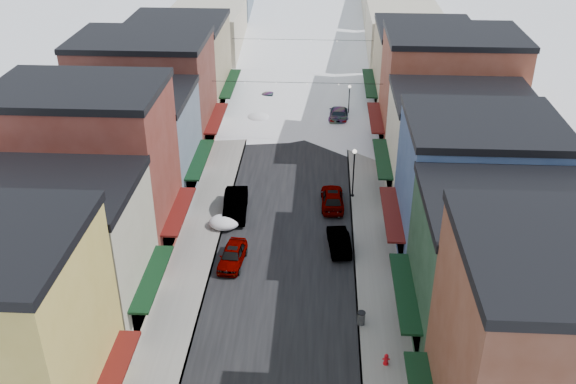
# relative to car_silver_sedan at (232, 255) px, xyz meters

# --- Properties ---
(road) EXTENTS (10.00, 160.00, 0.01)m
(road) POSITION_rel_car_silver_sedan_xyz_m (3.63, 41.24, -0.68)
(road) COLOR black
(road) RESTS_ON ground
(sidewalk_left) EXTENTS (3.20, 160.00, 0.15)m
(sidewalk_left) POSITION_rel_car_silver_sedan_xyz_m (-2.97, 41.24, -0.61)
(sidewalk_left) COLOR gray
(sidewalk_left) RESTS_ON ground
(sidewalk_right) EXTENTS (3.20, 160.00, 0.15)m
(sidewalk_right) POSITION_rel_car_silver_sedan_xyz_m (10.23, 41.24, -0.61)
(sidewalk_right) COLOR gray
(sidewalk_right) RESTS_ON ground
(curb_left) EXTENTS (0.10, 160.00, 0.15)m
(curb_left) POSITION_rel_car_silver_sedan_xyz_m (-1.42, 41.24, -0.61)
(curb_left) COLOR slate
(curb_left) RESTS_ON ground
(curb_right) EXTENTS (0.10, 160.00, 0.15)m
(curb_right) POSITION_rel_car_silver_sedan_xyz_m (8.68, 41.24, -0.61)
(curb_right) COLOR slate
(curb_right) RESTS_ON ground
(bldg_l_cream) EXTENTS (11.30, 8.20, 9.50)m
(bldg_l_cream) POSITION_rel_car_silver_sedan_xyz_m (-9.56, -6.26, 4.07)
(bldg_l_cream) COLOR #B8B094
(bldg_l_cream) RESTS_ON ground
(bldg_l_brick_near) EXTENTS (12.30, 8.20, 12.50)m
(bldg_l_brick_near) POSITION_rel_car_silver_sedan_xyz_m (-10.06, 1.74, 5.57)
(bldg_l_brick_near) COLOR maroon
(bldg_l_brick_near) RESTS_ON ground
(bldg_l_grayblue) EXTENTS (11.30, 9.20, 9.00)m
(bldg_l_grayblue) POSITION_rel_car_silver_sedan_xyz_m (-9.56, 10.24, 3.82)
(bldg_l_grayblue) COLOR slate
(bldg_l_grayblue) RESTS_ON ground
(bldg_l_brick_far) EXTENTS (13.30, 9.20, 11.00)m
(bldg_l_brick_far) POSITION_rel_car_silver_sedan_xyz_m (-10.56, 19.24, 4.82)
(bldg_l_brick_far) COLOR #5D281E
(bldg_l_brick_far) RESTS_ON ground
(bldg_l_tan) EXTENTS (11.30, 11.20, 10.00)m
(bldg_l_tan) POSITION_rel_car_silver_sedan_xyz_m (-9.56, 29.24, 4.32)
(bldg_l_tan) COLOR #9B8A66
(bldg_l_tan) RESTS_ON ground
(bldg_r_brick_near) EXTENTS (12.30, 9.20, 12.50)m
(bldg_r_brick_near) POSITION_rel_car_silver_sedan_xyz_m (17.32, -15.76, 5.57)
(bldg_r_brick_near) COLOR brown
(bldg_r_brick_near) RESTS_ON ground
(bldg_r_green) EXTENTS (11.30, 9.20, 9.50)m
(bldg_r_green) POSITION_rel_car_silver_sedan_xyz_m (16.82, -6.76, 4.07)
(bldg_r_green) COLOR #1C3A24
(bldg_r_green) RESTS_ON ground
(bldg_r_blue) EXTENTS (11.30, 9.20, 10.50)m
(bldg_r_blue) POSITION_rel_car_silver_sedan_xyz_m (16.82, 2.24, 4.57)
(bldg_r_blue) COLOR #354D79
(bldg_r_blue) RESTS_ON ground
(bldg_r_cream) EXTENTS (12.30, 9.20, 9.00)m
(bldg_r_cream) POSITION_rel_car_silver_sedan_xyz_m (17.32, 11.24, 3.82)
(bldg_r_cream) COLOR beige
(bldg_r_cream) RESTS_ON ground
(bldg_r_brick_far) EXTENTS (13.30, 9.20, 11.50)m
(bldg_r_brick_far) POSITION_rel_car_silver_sedan_xyz_m (17.82, 20.24, 5.07)
(bldg_r_brick_far) COLOR brown
(bldg_r_brick_far) RESTS_ON ground
(bldg_r_tan) EXTENTS (11.30, 11.20, 9.50)m
(bldg_r_tan) POSITION_rel_car_silver_sedan_xyz_m (16.82, 30.24, 4.07)
(bldg_r_tan) COLOR tan
(bldg_r_tan) RESTS_ON ground
(distant_blocks) EXTENTS (34.00, 55.00, 8.00)m
(distant_blocks) POSITION_rel_car_silver_sedan_xyz_m (3.63, 64.24, 3.32)
(distant_blocks) COLOR gray
(distant_blocks) RESTS_ON ground
(overhead_cables) EXTENTS (16.40, 15.04, 0.04)m
(overhead_cables) POSITION_rel_car_silver_sedan_xyz_m (3.63, 28.74, 5.52)
(overhead_cables) COLOR black
(overhead_cables) RESTS_ON ground
(car_silver_sedan) EXTENTS (1.99, 4.15, 1.37)m
(car_silver_sedan) POSITION_rel_car_silver_sedan_xyz_m (0.00, 0.00, 0.00)
(car_silver_sedan) COLOR #ACAFB5
(car_silver_sedan) RESTS_ON ground
(car_dark_hatch) EXTENTS (2.10, 5.21, 1.68)m
(car_dark_hatch) POSITION_rel_car_silver_sedan_xyz_m (-0.67, 6.96, 0.16)
(car_dark_hatch) COLOR black
(car_dark_hatch) RESTS_ON ground
(car_silver_wagon) EXTENTS (2.63, 5.54, 1.56)m
(car_silver_wagon) POSITION_rel_car_silver_sedan_xyz_m (-0.08, 30.75, 0.10)
(car_silver_wagon) COLOR #A4A7AC
(car_silver_wagon) RESTS_ON ground
(car_green_sedan) EXTENTS (1.89, 4.28, 1.37)m
(car_green_sedan) POSITION_rel_car_silver_sedan_xyz_m (7.58, 2.35, -0.00)
(car_green_sedan) COLOR black
(car_green_sedan) RESTS_ON ground
(car_gray_suv) EXTENTS (1.97, 4.62, 1.56)m
(car_gray_suv) POSITION_rel_car_silver_sedan_xyz_m (7.13, 8.59, 0.09)
(car_gray_suv) COLOR gray
(car_gray_suv) RESTS_ON ground
(car_black_sedan) EXTENTS (2.43, 5.38, 1.53)m
(car_black_sedan) POSITION_rel_car_silver_sedan_xyz_m (7.93, 27.18, 0.08)
(car_black_sedan) COLOR black
(car_black_sedan) RESTS_ON ground
(car_lane_silver) EXTENTS (2.53, 5.23, 1.72)m
(car_lane_silver) POSITION_rel_car_silver_sedan_xyz_m (1.43, 34.79, 0.18)
(car_lane_silver) COLOR #A9AAB1
(car_lane_silver) RESTS_ON ground
(car_lane_white) EXTENTS (2.56, 4.96, 1.34)m
(car_lane_white) POSITION_rel_car_silver_sedan_xyz_m (4.72, 52.10, -0.01)
(car_lane_white) COLOR silver
(car_lane_white) RESTS_ON ground
(fire_hydrant) EXTENTS (0.42, 0.32, 0.73)m
(fire_hydrant) POSITION_rel_car_silver_sedan_xyz_m (10.11, -9.63, -0.20)
(fire_hydrant) COLOR red
(fire_hydrant) RESTS_ON sidewalk_right
(trash_can) EXTENTS (0.52, 0.52, 0.89)m
(trash_can) POSITION_rel_car_silver_sedan_xyz_m (8.83, -6.19, -0.08)
(trash_can) COLOR #505255
(trash_can) RESTS_ON sidewalk_right
(streetlamp_near) EXTENTS (0.36, 0.36, 4.32)m
(streetlamp_near) POSITION_rel_car_silver_sedan_xyz_m (8.83, 10.16, 2.19)
(streetlamp_near) COLOR black
(streetlamp_near) RESTS_ON sidewalk_right
(streetlamp_far) EXTENTS (0.32, 0.32, 3.90)m
(streetlamp_far) POSITION_rel_car_silver_sedan_xyz_m (8.92, 26.95, 1.92)
(streetlamp_far) COLOR black
(streetlamp_far) RESTS_ON sidewalk_right
(snow_pile_mid) EXTENTS (2.38, 2.67, 1.01)m
(snow_pile_mid) POSITION_rel_car_silver_sedan_xyz_m (-1.25, 4.85, -0.20)
(snow_pile_mid) COLOR white
(snow_pile_mid) RESTS_ON ground
(snow_pile_far) EXTENTS (2.58, 2.78, 1.09)m
(snow_pile_far) POSITION_rel_car_silver_sedan_xyz_m (-0.65, 25.98, -0.16)
(snow_pile_far) COLOR white
(snow_pile_far) RESTS_ON ground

